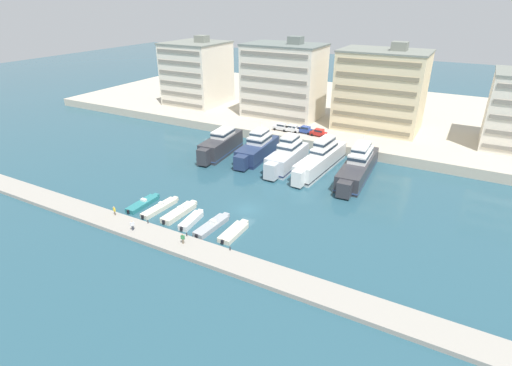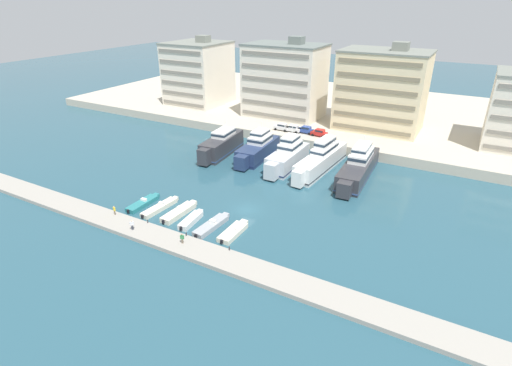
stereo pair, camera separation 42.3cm
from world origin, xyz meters
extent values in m
plane|color=#285160|center=(0.00, 0.00, 0.00)|extent=(400.00, 400.00, 0.00)
cube|color=#BCB29E|center=(0.00, 68.18, 1.13)|extent=(180.00, 70.00, 2.27)
cube|color=#9E998E|center=(0.00, -14.52, 0.33)|extent=(120.00, 4.54, 0.66)
cube|color=#333338|center=(-18.65, 20.59, 2.04)|extent=(5.58, 14.53, 4.09)
cube|color=#333338|center=(-17.92, 12.55, 2.15)|extent=(2.56, 2.37, 3.47)
cube|color=#334C7F|center=(-18.65, 20.59, 0.72)|extent=(5.64, 14.68, 0.24)
cube|color=white|center=(-18.74, 21.65, 4.80)|extent=(3.89, 6.24, 1.43)
cube|color=#233342|center=(-18.74, 21.65, 4.94)|extent=(3.94, 6.31, 0.51)
cylinder|color=silver|center=(-18.82, 22.55, 6.41)|extent=(0.16, 0.16, 1.80)
cube|color=#333338|center=(-19.33, 28.11, 1.12)|extent=(3.74, 1.23, 0.20)
cube|color=navy|center=(-10.06, 22.48, 1.74)|extent=(5.46, 14.26, 3.47)
cube|color=navy|center=(-9.63, 14.42, 1.82)|extent=(2.72, 2.49, 2.95)
cube|color=#192347|center=(-10.06, 22.48, 0.61)|extent=(5.51, 14.40, 0.24)
cube|color=white|center=(-10.12, 23.53, 4.25)|extent=(3.99, 6.08, 1.54)
cube|color=#233342|center=(-10.12, 23.53, 4.40)|extent=(4.04, 6.14, 0.56)
cube|color=white|center=(-10.12, 23.53, 5.61)|extent=(3.11, 4.74, 1.19)
cube|color=#233342|center=(-10.12, 23.53, 5.73)|extent=(3.15, 4.79, 0.43)
cylinder|color=silver|center=(-10.16, 24.41, 7.10)|extent=(0.16, 0.16, 1.80)
cube|color=navy|center=(-10.46, 29.93, 0.96)|extent=(4.05, 1.11, 0.20)
cube|color=silver|center=(-1.82, 20.70, 1.92)|extent=(4.51, 13.39, 3.83)
cube|color=silver|center=(-1.81, 12.99, 2.01)|extent=(2.47, 2.25, 3.26)
cube|color=#192347|center=(-1.82, 20.70, 0.67)|extent=(4.55, 13.52, 0.24)
cube|color=white|center=(-1.82, 21.70, 4.61)|extent=(3.51, 5.62, 1.54)
cube|color=#233342|center=(-1.82, 21.70, 4.76)|extent=(3.56, 5.68, 0.56)
cube|color=white|center=(-1.82, 21.70, 6.07)|extent=(2.74, 4.39, 1.40)
cube|color=#233342|center=(-1.82, 21.70, 6.21)|extent=(2.77, 4.43, 0.50)
cylinder|color=silver|center=(-1.82, 22.54, 7.67)|extent=(0.16, 0.16, 1.80)
cube|color=silver|center=(-1.82, 27.84, 1.05)|extent=(3.82, 0.90, 0.20)
cube|color=white|center=(4.95, 22.88, 1.84)|extent=(5.15, 19.30, 3.67)
cube|color=white|center=(4.23, 12.50, 1.93)|extent=(2.24, 2.06, 3.12)
cube|color=black|center=(4.95, 22.88, 0.64)|extent=(5.20, 19.49, 0.24)
cube|color=white|center=(5.05, 24.31, 4.34)|extent=(3.54, 8.20, 1.34)
cube|color=#233342|center=(5.05, 24.31, 4.48)|extent=(3.59, 8.29, 0.48)
cube|color=white|center=(5.05, 24.31, 5.77)|extent=(2.76, 6.40, 1.51)
cube|color=#233342|center=(5.05, 24.31, 5.92)|extent=(2.80, 6.46, 0.54)
cylinder|color=silver|center=(5.13, 25.51, 7.42)|extent=(0.16, 0.16, 1.80)
cube|color=white|center=(5.64, 32.85, 1.01)|extent=(3.32, 1.12, 0.20)
cube|color=#333338|center=(12.84, 23.27, 1.70)|extent=(5.60, 19.68, 3.40)
cube|color=#333338|center=(13.38, 12.50, 1.79)|extent=(2.66, 2.44, 2.89)
cube|color=#334C7F|center=(12.84, 23.27, 0.60)|extent=(5.66, 19.87, 0.24)
cube|color=white|center=(12.76, 24.72, 4.26)|extent=(4.02, 8.35, 1.71)
cube|color=#233342|center=(12.76, 24.72, 4.43)|extent=(4.07, 8.43, 0.62)
cube|color=white|center=(12.76, 24.72, 5.73)|extent=(3.13, 6.51, 1.23)
cube|color=#233342|center=(12.76, 24.72, 5.86)|extent=(3.17, 6.58, 0.44)
cylinder|color=silver|center=(12.70, 25.95, 7.25)|extent=(0.16, 0.16, 1.80)
cube|color=#333338|center=(12.33, 33.44, 0.94)|extent=(3.98, 1.10, 0.20)
cube|color=teal|center=(-16.91, -7.67, 0.38)|extent=(1.94, 6.48, 0.75)
cube|color=teal|center=(-16.95, -4.06, 0.38)|extent=(1.04, 0.86, 0.64)
cube|color=silver|center=(-16.92, -7.18, 0.96)|extent=(1.04, 0.61, 0.41)
cube|color=#283847|center=(-16.92, -6.90, 1.02)|extent=(0.94, 0.09, 0.25)
cube|color=black|center=(-16.88, -11.08, 0.53)|extent=(0.36, 0.28, 0.60)
cube|color=beige|center=(-13.24, -7.37, 0.40)|extent=(2.03, 7.53, 0.81)
cube|color=beige|center=(-13.00, -3.34, 0.40)|extent=(0.92, 0.77, 0.69)
cube|color=silver|center=(-13.20, -6.82, 1.04)|extent=(0.91, 0.65, 0.46)
cube|color=#283847|center=(-13.19, -6.54, 1.10)|extent=(0.80, 0.13, 0.27)
cube|color=black|center=(-13.46, -11.27, 0.55)|extent=(0.38, 0.30, 0.60)
cube|color=beige|center=(-9.15, -7.20, 0.46)|extent=(2.13, 7.17, 0.92)
cube|color=beige|center=(-9.05, -3.24, 0.46)|extent=(1.10, 0.91, 0.78)
cube|color=silver|center=(-9.14, -6.66, 1.14)|extent=(1.09, 0.63, 0.43)
cube|color=#283847|center=(-9.13, -6.38, 1.20)|extent=(0.98, 0.10, 0.26)
cube|color=black|center=(-9.24, -10.94, 0.61)|extent=(0.37, 0.29, 0.60)
cube|color=white|center=(-5.73, -8.30, 0.47)|extent=(2.17, 5.62, 0.95)
cube|color=white|center=(-6.06, -5.27, 0.47)|extent=(0.94, 0.80, 0.80)
cube|color=black|center=(-5.41, -11.20, 0.62)|extent=(0.39, 0.32, 0.60)
cube|color=#9EA3A8|center=(-1.92, -8.01, 0.42)|extent=(2.32, 7.19, 0.84)
cube|color=#9EA3A8|center=(-1.69, -4.09, 0.42)|extent=(1.09, 0.91, 0.72)
cube|color=silver|center=(-1.89, -7.48, 1.05)|extent=(1.08, 0.66, 0.42)
cube|color=#283847|center=(-1.87, -7.20, 1.11)|extent=(0.95, 0.14, 0.25)
cube|color=black|center=(-2.14, -11.73, 0.57)|extent=(0.38, 0.30, 0.60)
cube|color=beige|center=(2.14, -7.94, 0.39)|extent=(2.18, 5.95, 0.78)
cube|color=beige|center=(2.12, -4.54, 0.39)|extent=(1.18, 0.97, 0.67)
cube|color=silver|center=(2.14, -7.49, 0.99)|extent=(1.18, 0.61, 0.42)
cube|color=#283847|center=(2.14, -7.21, 1.05)|extent=(1.07, 0.09, 0.25)
cube|color=black|center=(2.16, -11.08, 0.54)|extent=(0.36, 0.28, 0.60)
cube|color=white|center=(-11.17, 37.11, 2.99)|extent=(4.16, 1.86, 0.80)
cube|color=white|center=(-11.02, 37.10, 3.73)|extent=(2.16, 1.64, 0.68)
cube|color=#1E2833|center=(-11.02, 37.10, 3.73)|extent=(2.12, 1.65, 0.37)
cylinder|color=black|center=(-12.55, 36.31, 2.59)|extent=(0.65, 0.24, 0.64)
cylinder|color=black|center=(-12.49, 38.01, 2.59)|extent=(0.65, 0.24, 0.64)
cylinder|color=black|center=(-9.85, 36.21, 2.59)|extent=(0.65, 0.24, 0.64)
cylinder|color=black|center=(-9.79, 37.91, 2.59)|extent=(0.65, 0.24, 0.64)
cube|color=white|center=(-8.12, 37.31, 2.99)|extent=(4.17, 1.87, 0.80)
cube|color=white|center=(-7.97, 37.30, 3.73)|extent=(2.17, 1.65, 0.68)
cube|color=#1E2833|center=(-7.97, 37.30, 3.73)|extent=(2.12, 1.66, 0.37)
cylinder|color=black|center=(-9.50, 36.51, 2.59)|extent=(0.65, 0.25, 0.64)
cylinder|color=black|center=(-9.43, 38.21, 2.59)|extent=(0.65, 0.25, 0.64)
cylinder|color=black|center=(-6.80, 36.40, 2.59)|extent=(0.65, 0.25, 0.64)
cylinder|color=black|center=(-6.73, 38.10, 2.59)|extent=(0.65, 0.25, 0.64)
cube|color=#28428E|center=(-4.85, 37.85, 2.99)|extent=(4.20, 1.95, 0.80)
cube|color=#28428E|center=(-4.70, 37.84, 3.73)|extent=(2.19, 1.68, 0.68)
cube|color=#1E2833|center=(-4.70, 37.84, 3.73)|extent=(2.15, 1.70, 0.37)
cylinder|color=black|center=(-6.25, 37.08, 2.59)|extent=(0.65, 0.26, 0.64)
cylinder|color=black|center=(-6.15, 38.78, 2.59)|extent=(0.65, 0.26, 0.64)
cylinder|color=black|center=(-3.55, 36.92, 2.59)|extent=(0.65, 0.26, 0.64)
cylinder|color=black|center=(-3.45, 38.61, 2.59)|extent=(0.65, 0.26, 0.64)
cube|color=red|center=(-1.02, 37.30, 2.99)|extent=(4.20, 1.97, 0.80)
cube|color=red|center=(-0.87, 37.29, 3.73)|extent=(2.20, 1.70, 0.68)
cube|color=#1E2833|center=(-0.87, 37.29, 3.73)|extent=(2.16, 1.71, 0.37)
cylinder|color=black|center=(-2.43, 36.54, 2.59)|extent=(0.65, 0.26, 0.64)
cylinder|color=black|center=(-2.31, 38.24, 2.59)|extent=(0.65, 0.26, 0.64)
cylinder|color=black|center=(0.27, 36.36, 2.59)|extent=(0.65, 0.26, 0.64)
cylinder|color=black|center=(0.38, 38.06, 2.59)|extent=(0.65, 0.26, 0.64)
cube|color=silver|center=(-46.93, 50.69, 11.37)|extent=(16.55, 17.09, 18.21)
cube|color=gray|center=(-46.93, 42.05, 3.78)|extent=(15.22, 0.24, 0.90)
cube|color=gray|center=(-46.93, 42.05, 6.82)|extent=(15.22, 0.24, 0.90)
cube|color=gray|center=(-46.93, 42.05, 9.86)|extent=(15.22, 0.24, 0.90)
cube|color=gray|center=(-46.93, 42.05, 12.89)|extent=(15.22, 0.24, 0.90)
cube|color=gray|center=(-46.93, 42.05, 15.93)|extent=(15.22, 0.24, 0.90)
cube|color=gray|center=(-46.93, 42.05, 18.96)|extent=(15.22, 0.24, 0.90)
cube|color=gray|center=(-46.93, 50.69, 20.68)|extent=(16.88, 17.43, 0.40)
cube|color=gray|center=(-44.44, 50.69, 21.88)|extent=(3.60, 3.20, 2.00)
cube|color=silver|center=(-16.73, 49.98, 11.93)|extent=(20.91, 13.54, 19.33)
cube|color=gray|center=(-16.73, 43.11, 3.88)|extent=(19.24, 0.24, 0.90)
cube|color=gray|center=(-16.73, 43.11, 7.10)|extent=(19.24, 0.24, 0.90)
cube|color=gray|center=(-16.73, 43.11, 10.32)|extent=(19.24, 0.24, 0.90)
cube|color=gray|center=(-16.73, 43.11, 13.54)|extent=(19.24, 0.24, 0.90)
cube|color=gray|center=(-16.73, 43.11, 16.77)|extent=(19.24, 0.24, 0.90)
cube|color=gray|center=(-16.73, 43.11, 19.99)|extent=(19.24, 0.24, 0.90)
cube|color=slate|center=(-16.73, 49.98, 21.80)|extent=(21.33, 13.81, 0.40)
cube|color=slate|center=(-13.59, 49.98, 23.00)|extent=(3.60, 3.20, 2.00)
cube|color=beige|center=(9.72, 50.88, 11.85)|extent=(20.74, 13.93, 19.17)
cube|color=#7E7359|center=(9.72, 43.81, 3.86)|extent=(19.08, 0.24, 0.90)
cube|color=#7E7359|center=(9.72, 43.81, 7.06)|extent=(19.08, 0.24, 0.90)
cube|color=#7E7359|center=(9.72, 43.81, 10.25)|extent=(19.08, 0.24, 0.90)
cube|color=#7E7359|center=(9.72, 43.81, 13.45)|extent=(19.08, 0.24, 0.90)
cube|color=#7E7359|center=(9.72, 43.81, 16.64)|extent=(19.08, 0.24, 0.90)
cube|color=#7E7359|center=(9.72, 43.81, 19.84)|extent=(19.08, 0.24, 0.90)
cube|color=gray|center=(9.72, 50.88, 21.64)|extent=(21.15, 14.21, 0.40)
cube|color=gray|center=(12.83, 50.88, 22.84)|extent=(3.60, 3.20, 2.00)
cylinder|color=#7A6B56|center=(-2.44, -14.37, 1.06)|extent=(0.13, 0.13, 0.80)
cylinder|color=#7A6B56|center=(-2.59, -14.43, 1.06)|extent=(0.13, 0.13, 0.80)
cube|color=#337F4C|center=(-2.51, -14.40, 1.77)|extent=(0.49, 0.36, 0.61)
cylinder|color=#337F4C|center=(-2.26, -14.30, 1.72)|extent=(0.10, 0.10, 0.61)
cylinder|color=#337F4C|center=(-2.76, -14.49, 1.72)|extent=(0.10, 0.10, 0.61)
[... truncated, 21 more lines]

